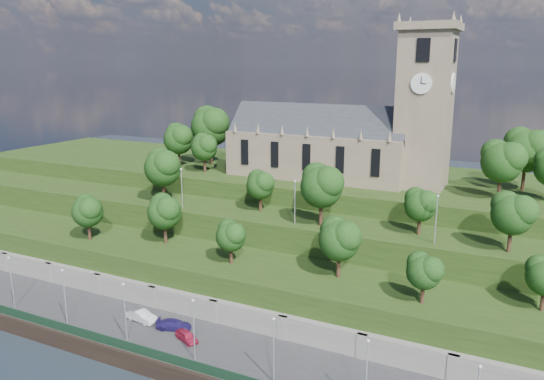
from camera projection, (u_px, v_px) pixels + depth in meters
The scene contains 15 objects.
promenade at pixel (226, 357), 63.07m from camera, with size 160.00×12.00×2.00m, color #2D2D30.
fence at pixel (200, 368), 57.99m from camera, with size 160.00×0.10×1.20m, color #173421.
retaining_wall at pixel (250, 324), 67.94m from camera, with size 160.00×2.10×5.00m.
embankment_lower at pixel (271, 295), 72.85m from camera, with size 160.00×12.00×8.00m, color #1F3411.
embankment_upper at pixel (302, 256), 81.99m from camera, with size 160.00×10.00×12.00m, color #1F3411.
hilltop at pixel (346, 213), 99.97m from camera, with size 160.00×32.00×15.00m, color #1F3411.
church at pixel (345, 137), 92.62m from camera, with size 38.60×12.35×27.60m.
trees_lower at pixel (258, 231), 71.87m from camera, with size 68.69×9.01×7.97m.
trees_upper at pixel (297, 184), 78.46m from camera, with size 60.32×8.29×9.23m.
trees_hilltop at pixel (331, 141), 93.65m from camera, with size 71.41×15.87×11.72m.
lamp_posts_promenade at pixel (194, 325), 59.62m from camera, with size 60.36×0.36×7.52m.
lamp_posts_upper at pixel (295, 198), 77.05m from camera, with size 40.36×0.36×6.66m.
car_left at pixel (187, 336), 64.61m from camera, with size 1.47×3.65×1.24m, color #A11A37.
car_middle at pixel (142, 316), 69.53m from camera, with size 1.58×4.52×1.49m, color #ADADB1.
car_right at pixel (174, 325), 67.41m from camera, with size 1.83×4.50×1.31m, color #211855.
Camera 1 is at (29.88, -42.48, 35.06)m, focal length 35.00 mm.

